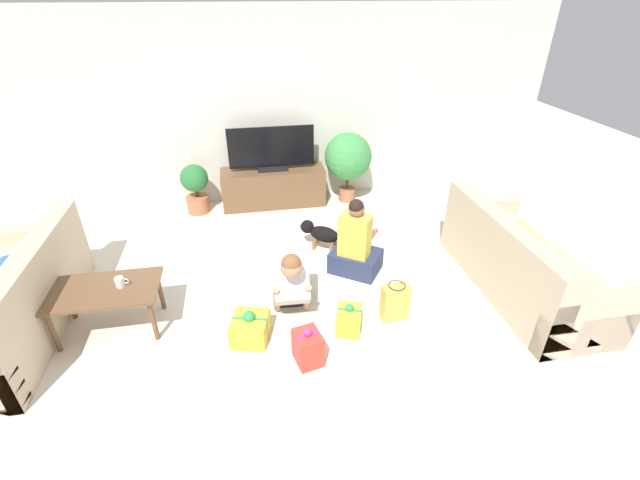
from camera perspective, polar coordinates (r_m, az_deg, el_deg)
The scene contains 17 objects.
ground_plane at distance 4.36m, azimuth -4.81°, elevation -8.58°, with size 16.00×16.00×0.00m, color beige.
wall_back at distance 6.18m, azimuth -8.10°, elevation 16.79°, with size 8.40×0.06×2.60m.
sofa_left at distance 4.76m, azimuth -35.70°, elevation -7.04°, with size 0.85×2.00×0.83m.
sofa_right at distance 4.85m, azimuth 25.03°, elevation -3.03°, with size 0.85×2.00×0.83m.
coffee_table at distance 4.28m, azimuth -26.77°, elevation -6.41°, with size 0.94×0.56×0.46m.
tv_console at distance 6.24m, azimuth -6.20°, elevation 7.02°, with size 1.45×0.44×0.54m.
tv at distance 6.05m, azimuth -6.48°, elevation 11.68°, with size 1.18×0.20×0.61m.
potted_plant_back_right at distance 6.21m, azimuth 3.76°, elevation 10.86°, with size 0.67×0.67×1.01m.
potted_plant_back_left at distance 6.18m, azimuth -16.28°, elevation 6.92°, with size 0.37×0.37×0.69m.
person_kneeling at distance 4.12m, azimuth -3.98°, elevation -5.10°, with size 0.36×0.82×0.79m.
person_sitting at distance 4.67m, azimuth 4.76°, elevation -0.98°, with size 0.66×0.63×0.90m.
dog at distance 5.11m, azimuth -0.03°, elevation 0.96°, with size 0.50×0.40×0.34m.
gift_box_a at distance 4.00m, azimuth 3.88°, elevation -10.55°, with size 0.29×0.32×0.30m.
gift_box_b at distance 3.95m, azimuth -9.29°, elevation -11.51°, with size 0.39×0.40×0.31m.
gift_box_c at distance 3.69m, azimuth -1.62°, elevation -14.13°, with size 0.26×0.29×0.36m.
gift_bag_a at distance 4.14m, azimuth 9.97°, elevation -8.15°, with size 0.26×0.17×0.39m.
mug at distance 4.19m, azimuth -25.10°, elevation -5.09°, with size 0.12×0.08×0.09m.
Camera 1 is at (-0.25, -3.38, 2.75)m, focal length 24.00 mm.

